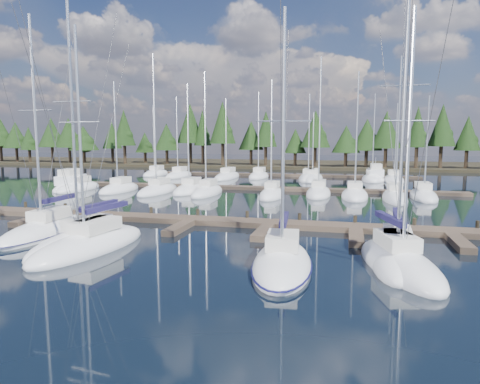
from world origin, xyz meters
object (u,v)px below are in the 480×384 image
(main_dock, at_px, (191,222))
(motor_yacht_right, at_px, (375,177))
(front_sailboat_6, at_px, (396,256))
(motor_yacht_left, at_px, (71,186))
(front_sailboat_1, at_px, (47,230))
(front_sailboat_3, at_px, (91,245))
(front_sailboat_4, at_px, (282,263))
(front_sailboat_5, at_px, (399,263))
(front_sailboat_2, at_px, (84,241))

(main_dock, relative_size, motor_yacht_right, 5.20)
(front_sailboat_6, relative_size, motor_yacht_left, 1.82)
(front_sailboat_1, distance_m, front_sailboat_3, 5.76)
(front_sailboat_4, bearing_deg, front_sailboat_1, 167.24)
(front_sailboat_1, distance_m, front_sailboat_4, 16.86)
(motor_yacht_left, bearing_deg, front_sailboat_5, -34.74)
(main_dock, height_order, front_sailboat_5, front_sailboat_5)
(front_sailboat_2, distance_m, front_sailboat_6, 17.85)
(motor_yacht_right, bearing_deg, front_sailboat_4, -98.66)
(front_sailboat_4, height_order, front_sailboat_5, front_sailboat_5)
(front_sailboat_6, height_order, motor_yacht_right, front_sailboat_6)
(front_sailboat_2, bearing_deg, front_sailboat_6, 3.07)
(front_sailboat_5, distance_m, motor_yacht_left, 44.39)
(front_sailboat_2, height_order, motor_yacht_right, front_sailboat_2)
(front_sailboat_3, relative_size, front_sailboat_4, 1.01)
(front_sailboat_3, xyz_separation_m, front_sailboat_6, (16.97, 1.56, 0.04))
(front_sailboat_3, height_order, front_sailboat_6, front_sailboat_6)
(main_dock, xyz_separation_m, motor_yacht_right, (15.71, 39.15, 0.27))
(main_dock, bearing_deg, front_sailboat_6, -25.95)
(motor_yacht_left, bearing_deg, front_sailboat_2, -53.30)
(front_sailboat_3, height_order, motor_yacht_right, front_sailboat_3)
(front_sailboat_3, bearing_deg, front_sailboat_6, 5.24)
(main_dock, relative_size, front_sailboat_3, 3.31)
(front_sailboat_1, relative_size, motor_yacht_left, 1.66)
(front_sailboat_3, bearing_deg, main_dock, 70.04)
(front_sailboat_5, xyz_separation_m, motor_yacht_left, (-36.47, 25.29, 0.19))
(motor_yacht_right, bearing_deg, front_sailboat_6, -92.21)
(main_dock, height_order, front_sailboat_6, front_sailboat_6)
(front_sailboat_3, relative_size, motor_yacht_left, 1.48)
(front_sailboat_5, bearing_deg, front_sailboat_2, 179.23)
(front_sailboat_3, distance_m, motor_yacht_left, 32.24)
(main_dock, height_order, front_sailboat_1, front_sailboat_1)
(front_sailboat_1, height_order, front_sailboat_4, front_sailboat_1)
(front_sailboat_2, xyz_separation_m, front_sailboat_6, (17.82, 0.96, 0.02))
(motor_yacht_left, xyz_separation_m, motor_yacht_right, (38.26, 21.84, -0.01))
(front_sailboat_2, height_order, front_sailboat_6, front_sailboat_6)
(motor_yacht_left, distance_m, motor_yacht_right, 44.06)
(front_sailboat_2, xyz_separation_m, front_sailboat_3, (0.85, -0.60, -0.02))
(front_sailboat_2, distance_m, motor_yacht_right, 50.82)
(front_sailboat_2, height_order, front_sailboat_3, front_sailboat_2)
(front_sailboat_4, distance_m, motor_yacht_left, 40.81)
(front_sailboat_5, bearing_deg, front_sailboat_4, -166.06)
(front_sailboat_3, relative_size, motor_yacht_right, 1.57)
(front_sailboat_2, relative_size, front_sailboat_3, 1.16)
(main_dock, distance_m, motor_yacht_right, 42.19)
(front_sailboat_3, relative_size, front_sailboat_5, 1.01)
(front_sailboat_4, xyz_separation_m, motor_yacht_right, (7.39, 48.52, 0.19))
(front_sailboat_6, bearing_deg, main_dock, 154.05)
(front_sailboat_4, relative_size, front_sailboat_5, 1.00)
(front_sailboat_1, xyz_separation_m, motor_yacht_left, (-14.43, 22.96, 0.19))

